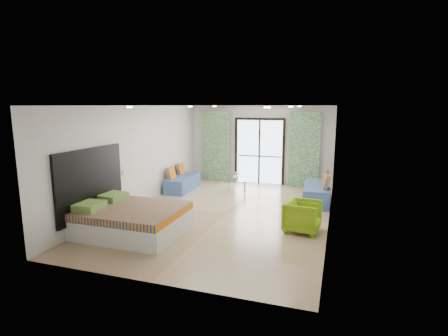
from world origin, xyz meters
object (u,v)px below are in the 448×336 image
(bed, at_px, (132,220))
(daybed_right, at_px, (317,193))
(armchair, at_px, (303,215))
(daybed_left, at_px, (182,182))
(coffee_table, at_px, (237,181))

(bed, relative_size, daybed_right, 1.15)
(bed, height_order, armchair, armchair)
(daybed_left, distance_m, armchair, 4.85)
(bed, relative_size, daybed_left, 1.27)
(daybed_left, bearing_deg, armchair, -35.19)
(daybed_right, relative_size, coffee_table, 2.62)
(bed, bearing_deg, daybed_right, 46.49)
(armchair, bearing_deg, coffee_table, 43.70)
(bed, distance_m, daybed_right, 5.22)
(bed, height_order, coffee_table, bed)
(bed, xyz_separation_m, daybed_right, (3.59, 3.79, -0.03))
(coffee_table, distance_m, armchair, 3.82)
(daybed_right, distance_m, coffee_table, 2.55)
(daybed_left, height_order, armchair, daybed_left)
(daybed_left, bearing_deg, coffee_table, 10.23)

